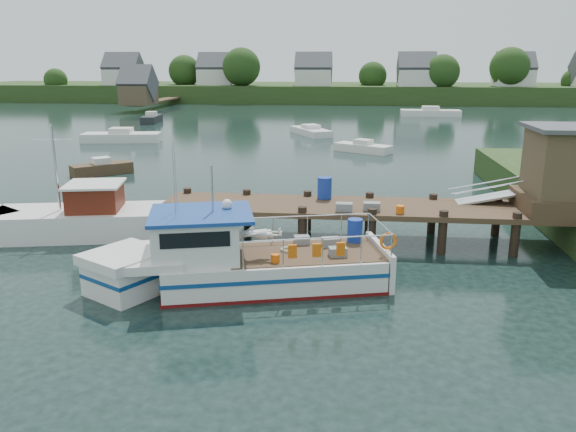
# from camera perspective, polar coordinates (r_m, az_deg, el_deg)

# --- Properties ---
(ground_plane) EXTENTS (160.00, 160.00, 0.00)m
(ground_plane) POSITION_cam_1_polar(r_m,az_deg,el_deg) (21.88, 3.02, -2.33)
(ground_plane) COLOR black
(far_shore) EXTENTS (140.00, 42.55, 9.22)m
(far_shore) POSITION_cam_1_polar(r_m,az_deg,el_deg) (103.30, 5.64, 12.72)
(far_shore) COLOR #2A421B
(far_shore) RESTS_ON ground
(dock) EXTENTS (16.60, 3.00, 4.78)m
(dock) POSITION_cam_1_polar(r_m,az_deg,el_deg) (21.98, 20.34, 2.85)
(dock) COLOR #483422
(dock) RESTS_ON ground
(lobster_boat) EXTENTS (9.34, 4.62, 4.50)m
(lobster_boat) POSITION_cam_1_polar(r_m,az_deg,el_deg) (17.06, -5.33, -4.64)
(lobster_boat) COLOR silver
(lobster_boat) RESTS_ON ground
(work_boat) EXTENTS (8.39, 3.91, 4.39)m
(work_boat) POSITION_cam_1_polar(r_m,az_deg,el_deg) (23.63, -20.99, -0.25)
(work_boat) COLOR silver
(work_boat) RESTS_ON ground
(moored_rowboat) EXTENTS (3.49, 3.30, 1.04)m
(moored_rowboat) POSITION_cam_1_polar(r_m,az_deg,el_deg) (36.35, -18.39, 4.65)
(moored_rowboat) COLOR #483422
(moored_rowboat) RESTS_ON ground
(moored_far) EXTENTS (7.52, 2.72, 1.27)m
(moored_far) POSITION_cam_1_polar(r_m,az_deg,el_deg) (75.22, 14.26, 10.15)
(moored_far) COLOR silver
(moored_far) RESTS_ON ground
(moored_a) EXTENTS (6.82, 3.16, 1.21)m
(moored_a) POSITION_cam_1_polar(r_m,az_deg,el_deg) (51.04, -16.55, 7.73)
(moored_a) COLOR silver
(moored_a) RESTS_ON ground
(moored_b) EXTENTS (4.55, 3.62, 0.98)m
(moored_b) POSITION_cam_1_polar(r_m,az_deg,el_deg) (43.57, 7.64, 6.91)
(moored_b) COLOR silver
(moored_b) RESTS_ON ground
(moored_d) EXTENTS (4.43, 6.01, 0.98)m
(moored_d) POSITION_cam_1_polar(r_m,az_deg,el_deg) (53.84, 2.33, 8.62)
(moored_d) COLOR silver
(moored_d) RESTS_ON ground
(moored_e) EXTENTS (2.04, 4.72, 1.26)m
(moored_e) POSITION_cam_1_polar(r_m,az_deg,el_deg) (66.87, -13.68, 9.60)
(moored_e) COLOR black
(moored_e) RESTS_ON ground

